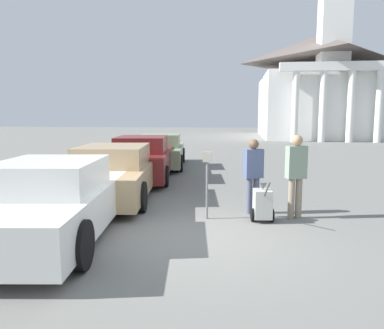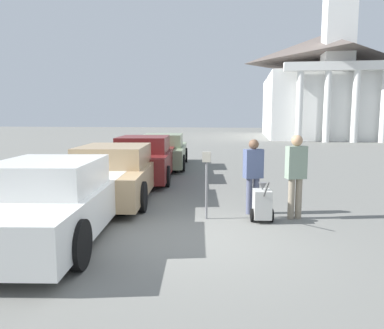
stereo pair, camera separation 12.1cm
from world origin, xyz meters
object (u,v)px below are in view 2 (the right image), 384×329
parked_car_white (53,201)px  person_worker (253,172)px  parked_car_maroon (145,159)px  parked_car_tan (116,173)px  person_supervisor (296,171)px  equipment_cart (262,204)px  parked_car_sage (163,151)px  parking_meter (207,173)px  church (323,82)px

parked_car_white → person_worker: (3.68, 2.17, 0.29)m
parked_car_white → parked_car_maroon: 6.46m
parked_car_tan → parked_car_maroon: 3.03m
person_supervisor → equipment_cart: bearing=8.5°
parked_car_maroon → person_worker: bearing=-56.0°
parked_car_maroon → equipment_cart: 6.27m
parked_car_white → equipment_cart: (3.86, 1.52, -0.30)m
parked_car_maroon → equipment_cart: size_ratio=5.09×
parked_car_white → person_supervisor: (4.58, 1.87, 0.37)m
parked_car_maroon → person_supervisor: size_ratio=2.78×
parked_car_white → person_supervisor: person_supervisor is taller
equipment_cart → parked_car_sage: bearing=109.5°
parked_car_sage → person_supervisor: (4.58, -7.75, 0.39)m
person_worker → parked_car_maroon: bearing=-72.5°
parked_car_maroon → person_supervisor: 6.49m
parking_meter → church: church is taller
parking_meter → person_supervisor: bearing=8.3°
parked_car_white → person_worker: person_worker is taller
church → parked_car_maroon: bearing=-112.8°
parked_car_sage → parked_car_maroon: bearing=-96.7°
church → equipment_cart: bearing=-103.2°
parked_car_white → equipment_cart: 4.16m
parked_car_tan → equipment_cart: size_ratio=5.40×
parked_car_maroon → church: 29.61m
parked_car_white → person_supervisor: size_ratio=2.73×
parked_car_maroon → parked_car_sage: (0.00, 3.16, -0.03)m
parked_car_white → person_supervisor: 4.96m
parked_car_maroon → parking_meter: size_ratio=3.46×
parked_car_maroon → parking_meter: (2.67, -4.86, 0.32)m
equipment_cart → parking_meter: bearing=170.7°
parked_car_sage → person_worker: (3.68, -7.45, 0.31)m
parking_meter → person_worker: size_ratio=0.86×
parked_car_white → person_worker: 4.28m
parked_car_sage → parked_car_tan: bearing=-96.7°
person_supervisor → parked_car_white: bearing=5.0°
parked_car_maroon → church: (11.33, 26.93, 4.79)m
parked_car_maroon → parked_car_sage: 3.16m
person_worker → equipment_cart: person_worker is taller
parked_car_sage → person_worker: size_ratio=2.95×
parking_meter → equipment_cart: bearing=-3.3°
person_supervisor → church: 32.53m
parked_car_maroon → person_supervisor: (4.58, -4.59, 0.36)m
parked_car_tan → church: bearing=62.6°
person_supervisor → parking_meter: bearing=-8.9°
parked_car_white → parked_car_tan: bearing=83.3°
parking_meter → parked_car_maroon: bearing=118.8°
parking_meter → equipment_cart: (1.19, -0.07, -0.63)m
equipment_cart → parked_car_maroon: bearing=122.1°
parked_car_tan → parked_car_sage: (-0.00, 6.19, -0.01)m
parked_car_maroon → equipment_cart: bearing=-58.6°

